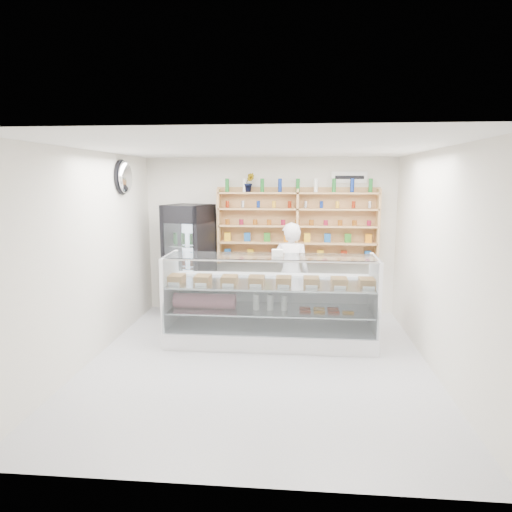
# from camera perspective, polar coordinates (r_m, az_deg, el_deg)

# --- Properties ---
(room) EXTENTS (5.00, 5.00, 5.00)m
(room) POSITION_cam_1_polar(r_m,az_deg,el_deg) (5.86, 0.26, -0.45)
(room) COLOR #BCBCC1
(room) RESTS_ON ground
(display_counter) EXTENTS (3.06, 0.91, 1.33)m
(display_counter) POSITION_cam_1_polar(r_m,az_deg,el_deg) (6.84, 1.79, -7.91)
(display_counter) COLOR white
(display_counter) RESTS_ON floor
(shop_worker) EXTENTS (0.64, 0.44, 1.72)m
(shop_worker) POSITION_cam_1_polar(r_m,az_deg,el_deg) (7.66, 4.34, -2.19)
(shop_worker) COLOR silver
(shop_worker) RESTS_ON floor
(drinks_cooler) EXTENTS (0.89, 0.87, 1.99)m
(drinks_cooler) POSITION_cam_1_polar(r_m,az_deg,el_deg) (8.07, -8.33, -0.66)
(drinks_cooler) COLOR black
(drinks_cooler) RESTS_ON floor
(wall_shelving) EXTENTS (2.84, 0.28, 1.33)m
(wall_shelving) POSITION_cam_1_polar(r_m,az_deg,el_deg) (8.13, 5.18, 3.72)
(wall_shelving) COLOR tan
(wall_shelving) RESTS_ON back_wall
(potted_plant) EXTENTS (0.20, 0.17, 0.33)m
(potted_plant) POSITION_cam_1_polar(r_m,az_deg,el_deg) (8.13, -0.87, 9.17)
(potted_plant) COLOR #1E6626
(potted_plant) RESTS_ON wall_shelving
(security_mirror) EXTENTS (0.15, 0.50, 0.50)m
(security_mirror) POSITION_cam_1_polar(r_m,az_deg,el_deg) (7.44, -16.04, 9.45)
(security_mirror) COLOR silver
(security_mirror) RESTS_ON left_wall
(wall_sign) EXTENTS (0.62, 0.03, 0.20)m
(wall_sign) POSITION_cam_1_polar(r_m,az_deg,el_deg) (8.27, 11.60, 9.61)
(wall_sign) COLOR white
(wall_sign) RESTS_ON back_wall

